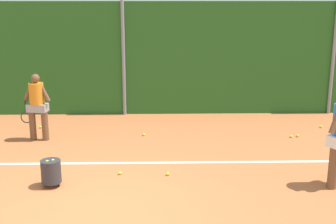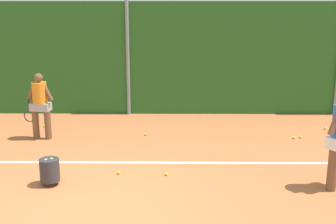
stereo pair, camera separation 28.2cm
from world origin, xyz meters
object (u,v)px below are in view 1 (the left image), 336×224
tennis_ball_5 (40,127)px  ball_hopper (51,171)px  player_midcourt (37,104)px  tennis_ball_2 (333,153)px  tennis_ball_9 (120,173)px  tennis_ball_4 (298,136)px  tennis_ball_6 (168,174)px  tennis_ball_1 (144,135)px  tennis_ball_7 (321,127)px  tennis_ball_0 (291,136)px

tennis_ball_5 → ball_hopper: bearing=-72.9°
player_midcourt → ball_hopper: bearing=118.1°
player_midcourt → tennis_ball_2: size_ratio=24.23×
tennis_ball_5 → tennis_ball_9: 3.97m
tennis_ball_4 → tennis_ball_6: (-3.24, -2.36, 0.00)m
tennis_ball_1 → tennis_ball_4: size_ratio=1.00×
tennis_ball_7 → tennis_ball_5: bearing=178.9°
tennis_ball_5 → tennis_ball_2: bearing=-17.4°
tennis_ball_2 → tennis_ball_4: 1.32m
tennis_ball_4 → tennis_ball_7: size_ratio=1.00×
tennis_ball_2 → tennis_ball_5: same height
tennis_ball_1 → tennis_ball_2: (4.18, -1.44, 0.00)m
tennis_ball_1 → tennis_ball_2: size_ratio=1.00×
player_midcourt → tennis_ball_0: player_midcourt is taller
tennis_ball_4 → tennis_ball_9: bearing=-151.1°
tennis_ball_0 → tennis_ball_9: (-3.99, -2.25, 0.00)m
tennis_ball_9 → tennis_ball_7: bearing=31.5°
ball_hopper → tennis_ball_4: size_ratio=7.78×
ball_hopper → tennis_ball_9: bearing=23.4°
player_midcourt → tennis_ball_4: 6.34m
tennis_ball_1 → tennis_ball_2: bearing=-19.0°
tennis_ball_0 → tennis_ball_6: (-3.07, -2.31, 0.00)m
tennis_ball_0 → tennis_ball_2: same height
ball_hopper → tennis_ball_6: (2.12, 0.46, -0.26)m
tennis_ball_1 → tennis_ball_2: 4.42m
tennis_ball_6 → tennis_ball_1: bearing=102.0°
tennis_ball_4 → tennis_ball_6: bearing=-143.9°
ball_hopper → tennis_ball_2: 5.98m
tennis_ball_0 → tennis_ball_4: 0.18m
ball_hopper → tennis_ball_6: ball_hopper is taller
player_midcourt → tennis_ball_1: 2.66m
tennis_ball_5 → tennis_ball_7: (7.36, -0.14, 0.00)m
tennis_ball_2 → tennis_ball_7: same height
tennis_ball_0 → tennis_ball_1: bearing=176.4°
player_midcourt → tennis_ball_6: (3.04, -2.30, -0.86)m
tennis_ball_7 → tennis_ball_1: bearing=-172.8°
tennis_ball_0 → tennis_ball_7: bearing=38.5°
tennis_ball_5 → tennis_ball_7: size_ratio=1.00×
tennis_ball_0 → tennis_ball_7: (1.03, 0.82, 0.00)m
player_midcourt → tennis_ball_0: 6.17m
tennis_ball_2 → player_midcourt: bearing=169.9°
player_midcourt → tennis_ball_6: size_ratio=24.23×
ball_hopper → tennis_ball_0: bearing=28.1°
player_midcourt → tennis_ball_5: (-0.23, 0.97, -0.86)m
tennis_ball_0 → tennis_ball_9: same height
tennis_ball_1 → tennis_ball_9: 2.51m
tennis_ball_2 → tennis_ball_6: size_ratio=1.00×
tennis_ball_2 → tennis_ball_4: size_ratio=1.00×
ball_hopper → tennis_ball_5: ball_hopper is taller
tennis_ball_1 → player_midcourt: bearing=-174.4°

